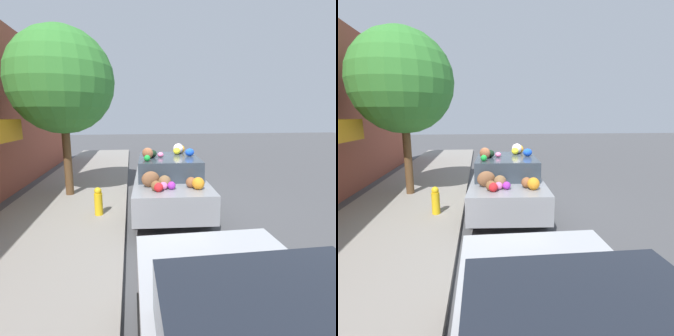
# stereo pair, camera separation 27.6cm
# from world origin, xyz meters

# --- Properties ---
(ground_plane) EXTENTS (60.00, 60.00, 0.00)m
(ground_plane) POSITION_xyz_m (0.00, 0.00, 0.00)
(ground_plane) COLOR #4C4C4F
(sidewalk_curb) EXTENTS (24.00, 3.20, 0.13)m
(sidewalk_curb) POSITION_xyz_m (0.00, 2.70, 0.06)
(sidewalk_curb) COLOR gray
(sidewalk_curb) RESTS_ON ground
(street_tree) EXTENTS (3.01, 3.01, 4.89)m
(street_tree) POSITION_xyz_m (1.15, 2.85, 3.50)
(street_tree) COLOR brown
(street_tree) RESTS_ON sidewalk_curb
(fire_hydrant) EXTENTS (0.20, 0.20, 0.70)m
(fire_hydrant) POSITION_xyz_m (-0.75, 1.76, 0.47)
(fire_hydrant) COLOR gold
(fire_hydrant) RESTS_ON sidewalk_curb
(art_car) EXTENTS (4.58, 2.07, 1.74)m
(art_car) POSITION_xyz_m (-0.05, -0.08, 0.78)
(art_car) COLOR gray
(art_car) RESTS_ON ground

